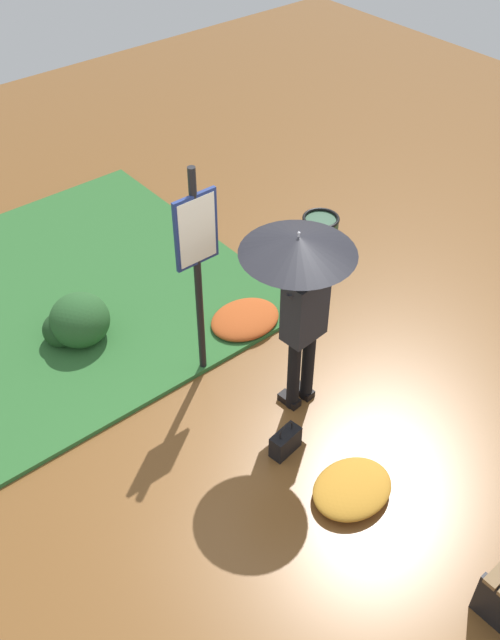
{
  "coord_description": "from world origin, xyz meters",
  "views": [
    {
      "loc": [
        3.08,
        3.21,
        5.17
      ],
      "look_at": [
        -0.05,
        -0.6,
        0.85
      ],
      "focal_mm": 40.16,
      "sensor_mm": 36.0,
      "label": 1
    }
  ],
  "objects_px": {
    "person_with_umbrella": "(301,278)",
    "handbag": "(285,442)",
    "trash_bin": "(319,248)",
    "info_sign_post": "(197,254)"
  },
  "relations": [
    {
      "from": "handbag",
      "to": "trash_bin",
      "type": "bearing_deg",
      "value": -139.76
    },
    {
      "from": "person_with_umbrella",
      "to": "trash_bin",
      "type": "height_order",
      "value": "person_with_umbrella"
    },
    {
      "from": "person_with_umbrella",
      "to": "handbag",
      "type": "xyz_separation_m",
      "value": [
        0.43,
        0.36,
        -1.42
      ]
    },
    {
      "from": "person_with_umbrella",
      "to": "trash_bin",
      "type": "relative_size",
      "value": 2.45
    },
    {
      "from": "info_sign_post",
      "to": "trash_bin",
      "type": "height_order",
      "value": "info_sign_post"
    },
    {
      "from": "handbag",
      "to": "trash_bin",
      "type": "distance_m",
      "value": 2.63
    },
    {
      "from": "info_sign_post",
      "to": "handbag",
      "type": "relative_size",
      "value": 6.22
    },
    {
      "from": "person_with_umbrella",
      "to": "handbag",
      "type": "relative_size",
      "value": 5.53
    },
    {
      "from": "person_with_umbrella",
      "to": "info_sign_post",
      "type": "distance_m",
      "value": 1.02
    },
    {
      "from": "info_sign_post",
      "to": "trash_bin",
      "type": "relative_size",
      "value": 2.76
    }
  ]
}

